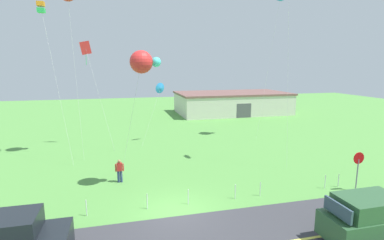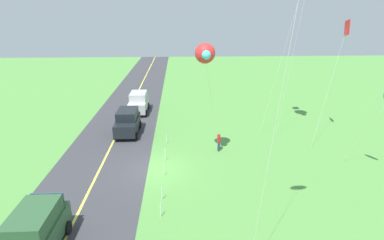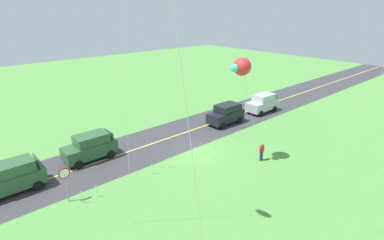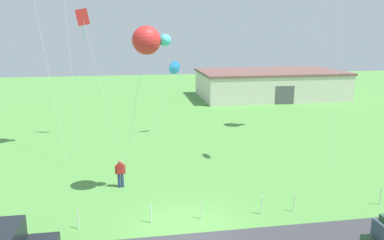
{
  "view_description": "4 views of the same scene",
  "coord_description": "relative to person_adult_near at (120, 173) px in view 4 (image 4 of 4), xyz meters",
  "views": [
    {
      "loc": [
        -2.82,
        -14.68,
        7.87
      ],
      "look_at": [
        1.24,
        1.47,
        4.79
      ],
      "focal_mm": 27.48,
      "sensor_mm": 36.0,
      "label": 1
    },
    {
      "loc": [
        19.45,
        1.77,
        10.68
      ],
      "look_at": [
        0.33,
        2.68,
        3.89
      ],
      "focal_mm": 28.24,
      "sensor_mm": 36.0,
      "label": 2
    },
    {
      "loc": [
        16.77,
        18.31,
        12.33
      ],
      "look_at": [
        1.76,
        1.38,
        3.86
      ],
      "focal_mm": 28.09,
      "sensor_mm": 36.0,
      "label": 3
    },
    {
      "loc": [
        -2.21,
        -14.96,
        8.55
      ],
      "look_at": [
        0.48,
        1.4,
        4.59
      ],
      "focal_mm": 35.07,
      "sensor_mm": 36.0,
      "label": 4
    }
  ],
  "objects": [
    {
      "name": "fence_post_2",
      "position": [
        3.79,
        -4.32,
        -0.41
      ],
      "size": [
        0.05,
        0.05,
        0.9
      ],
      "primitive_type": "cylinder",
      "color": "silver",
      "rests_on": "ground"
    },
    {
      "name": "person_adult_near",
      "position": [
        0.0,
        0.0,
        0.0
      ],
      "size": [
        0.58,
        0.22,
        1.6
      ],
      "rotation": [
        0.0,
        0.0,
        4.17
      ],
      "color": "navy",
      "rests_on": "ground"
    },
    {
      "name": "fence_post_1",
      "position": [
        1.44,
        -4.32,
        -0.41
      ],
      "size": [
        0.05,
        0.05,
        0.9
      ],
      "primitive_type": "cylinder",
      "color": "silver",
      "rests_on": "ground"
    },
    {
      "name": "kite_red_low",
      "position": [
        1.65,
        -1.37,
        7.24
      ],
      "size": [
        2.79,
        2.08,
        8.81
      ],
      "color": "silver",
      "rests_on": "ground"
    },
    {
      "name": "kite_green_far",
      "position": [
        -2.67,
        10.62,
        8.51
      ],
      "size": [
        2.84,
        2.78,
        10.24
      ],
      "color": "silver",
      "rests_on": "ground"
    },
    {
      "name": "fence_post_4",
      "position": [
        8.33,
        -4.32,
        -0.41
      ],
      "size": [
        0.05,
        0.05,
        0.9
      ],
      "primitive_type": "cylinder",
      "color": "silver",
      "rests_on": "ground"
    },
    {
      "name": "fence_post_0",
      "position": [
        -1.77,
        -4.32,
        -0.41
      ],
      "size": [
        0.05,
        0.05,
        0.9
      ],
      "primitive_type": "cylinder",
      "color": "silver",
      "rests_on": "ground"
    },
    {
      "name": "fence_post_3",
      "position": [
        6.69,
        -4.32,
        -0.41
      ],
      "size": [
        0.05,
        0.05,
        0.9
      ],
      "primitive_type": "cylinder",
      "color": "silver",
      "rests_on": "ground"
    },
    {
      "name": "warehouse_distant",
      "position": [
        18.73,
        26.58,
        0.89
      ],
      "size": [
        18.36,
        10.2,
        3.5
      ],
      "color": "beige",
      "rests_on": "ground"
    },
    {
      "name": "kite_cyan_top",
      "position": [
        4.35,
        10.41,
        4.74
      ],
      "size": [
        2.67,
        1.57,
        6.18
      ],
      "color": "silver",
      "rests_on": "ground"
    },
    {
      "name": "ground_plane",
      "position": [
        2.97,
        -5.02,
        -0.91
      ],
      "size": [
        120.0,
        120.0,
        0.1
      ],
      "primitive_type": "cube",
      "color": "#549342"
    },
    {
      "name": "fence_post_5",
      "position": [
        12.95,
        -4.32,
        -0.41
      ],
      "size": [
        0.05,
        0.05,
        0.9
      ],
      "primitive_type": "cylinder",
      "color": "silver",
      "rests_on": "ground"
    }
  ]
}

